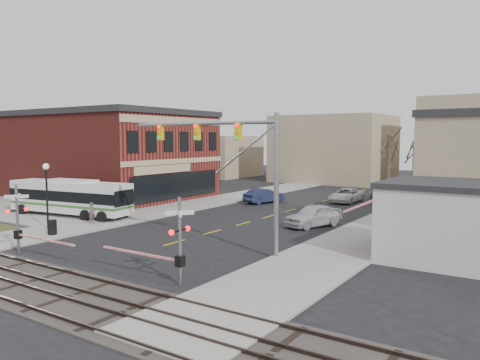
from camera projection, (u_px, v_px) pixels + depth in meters
name	position (u px, v px, depth m)	size (l,w,h in m)	color
ground	(152.00, 249.00, 28.00)	(160.00, 160.00, 0.00)	black
sidewalk_west	(220.00, 200.00, 49.83)	(5.00, 60.00, 0.12)	gray
sidewalk_east	(402.00, 216.00, 39.38)	(5.00, 60.00, 0.12)	gray
plaza_west	(20.00, 208.00, 44.24)	(20.00, 10.00, 0.11)	gray
ballast_strip	(28.00, 283.00, 21.35)	(160.00, 5.00, 0.06)	#332D28
rail_tracks	(28.00, 281.00, 21.34)	(160.00, 3.91, 0.14)	#2D231E
brick_building	(81.00, 154.00, 55.70)	(30.40, 15.40, 9.60)	maroon
awning_shop	(464.00, 222.00, 24.84)	(9.74, 6.20, 4.30)	beige
tree_east_a	(388.00, 184.00, 31.88)	(0.28, 0.28, 6.75)	#382B21
tree_east_b	(414.00, 181.00, 36.72)	(0.28, 0.28, 6.30)	#382B21
tree_east_c	(437.00, 170.00, 43.22)	(0.28, 0.28, 7.20)	#382B21
transit_bus	(70.00, 197.00, 39.43)	(11.78, 4.06, 2.97)	silver
traffic_signal_mast	(233.00, 153.00, 26.98)	(10.58, 0.30, 8.00)	gray
rr_crossing_west	(22.00, 220.00, 26.58)	(5.60, 1.36, 4.00)	gray
rr_crossing_east	(173.00, 241.00, 21.21)	(5.60, 1.36, 4.00)	gray
street_lamp	(46.00, 183.00, 33.32)	(0.44, 0.44, 4.72)	black
trash_bin	(52.00, 227.00, 31.65)	(0.60, 0.60, 0.99)	black
car_a	(313.00, 216.00, 35.14)	(1.95, 4.85, 1.65)	#B3B4B8
car_b	(264.00, 196.00, 47.91)	(1.57, 4.51, 1.49)	#18203C
car_c	(346.00, 195.00, 48.48)	(2.36, 5.12, 1.42)	silver
car_d	(387.00, 193.00, 51.32)	(1.85, 4.55, 1.32)	#45454A
pedestrian_near	(92.00, 213.00, 35.67)	(0.59, 0.39, 1.61)	#504340
pedestrian_far	(124.00, 203.00, 40.94)	(0.81, 0.63, 1.66)	#323D58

